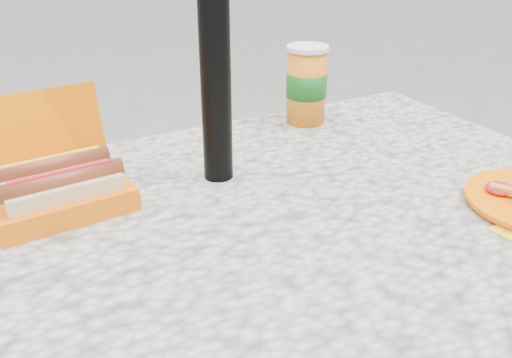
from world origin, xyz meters
TOP-DOWN VIEW (x-y plane):
  - picnic_table at (0.00, 0.00)m, footprint 1.20×0.80m
  - hotdog_box at (-0.26, 0.17)m, footprint 0.22×0.19m
  - soda_cup at (0.28, 0.32)m, footprint 0.09×0.09m

SIDE VIEW (x-z plane):
  - picnic_table at x=0.00m, z-range 0.27..1.02m
  - hotdog_box at x=-0.26m, z-range 0.70..0.87m
  - soda_cup at x=0.28m, z-range 0.75..0.92m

